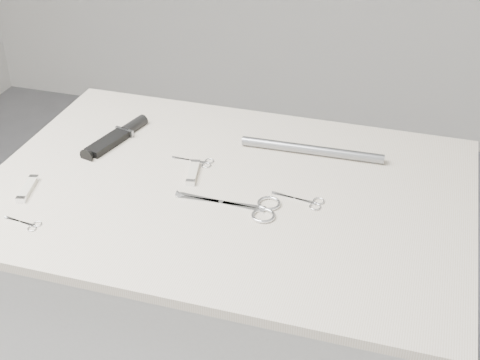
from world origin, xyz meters
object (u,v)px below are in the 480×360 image
(embroidery_scissors_b, at_px, (199,162))
(pocket_knife_a, at_px, (28,189))
(tiny_scissors, at_px, (27,224))
(sheathed_knife, at_px, (120,135))
(plinth, at_px, (229,346))
(large_shears, at_px, (250,207))
(metal_rail, at_px, (312,150))
(embroidery_scissors_a, at_px, (306,201))
(pocket_knife_b, at_px, (193,172))

(embroidery_scissors_b, bearing_deg, pocket_knife_a, -144.74)
(tiny_scissors, xyz_separation_m, sheathed_knife, (0.02, 0.36, 0.01))
(plinth, bearing_deg, large_shears, -42.30)
(large_shears, bearing_deg, metal_rail, 72.83)
(plinth, relative_size, embroidery_scissors_b, 9.77)
(embroidery_scissors_a, distance_m, pocket_knife_a, 0.57)
(pocket_knife_a, relative_size, pocket_knife_b, 1.01)
(pocket_knife_a, distance_m, pocket_knife_b, 0.34)
(pocket_knife_a, distance_m, metal_rail, 0.62)
(metal_rail, bearing_deg, plinth, -127.89)
(tiny_scissors, bearing_deg, large_shears, 31.31)
(large_shears, bearing_deg, embroidery_scissors_a, 27.14)
(metal_rail, bearing_deg, sheathed_knife, -172.72)
(large_shears, bearing_deg, embroidery_scissors_b, 138.80)
(embroidery_scissors_b, relative_size, sheathed_knife, 0.48)
(pocket_knife_b, bearing_deg, embroidery_scissors_b, -5.41)
(tiny_scissors, relative_size, sheathed_knife, 0.41)
(large_shears, relative_size, embroidery_scissors_a, 1.93)
(plinth, distance_m, sheathed_knife, 0.58)
(embroidery_scissors_a, xyz_separation_m, pocket_knife_b, (-0.25, 0.03, 0.00))
(large_shears, xyz_separation_m, embroidery_scissors_a, (0.10, 0.05, -0.00))
(large_shears, xyz_separation_m, sheathed_knife, (-0.37, 0.19, 0.00))
(plinth, xyz_separation_m, large_shears, (0.07, -0.06, 0.47))
(large_shears, height_order, metal_rail, metal_rail)
(embroidery_scissors_b, xyz_separation_m, sheathed_knife, (-0.21, 0.05, 0.01))
(metal_rail, bearing_deg, tiny_scissors, -138.17)
(large_shears, height_order, embroidery_scissors_a, large_shears)
(plinth, bearing_deg, pocket_knife_a, -160.87)
(plinth, xyz_separation_m, tiny_scissors, (-0.33, -0.24, 0.47))
(large_shears, relative_size, pocket_knife_b, 2.27)
(sheathed_knife, xyz_separation_m, metal_rail, (0.44, 0.06, 0.00))
(embroidery_scissors_b, relative_size, metal_rail, 0.29)
(embroidery_scissors_b, bearing_deg, sheathed_knife, 166.95)
(large_shears, height_order, embroidery_scissors_b, large_shears)
(large_shears, height_order, tiny_scissors, large_shears)
(large_shears, xyz_separation_m, pocket_knife_a, (-0.45, -0.07, 0.00))
(tiny_scissors, xyz_separation_m, pocket_knife_a, (-0.06, 0.10, 0.00))
(metal_rail, bearing_deg, pocket_knife_b, -144.65)
(large_shears, height_order, sheathed_knife, sheathed_knife)
(sheathed_knife, height_order, pocket_knife_a, sheathed_knife)
(embroidery_scissors_a, xyz_separation_m, tiny_scissors, (-0.50, -0.23, -0.00))
(tiny_scissors, height_order, sheathed_knife, sheathed_knife)
(embroidery_scissors_a, bearing_deg, metal_rail, 106.33)
(large_shears, distance_m, pocket_knife_b, 0.17)
(plinth, height_order, pocket_knife_a, pocket_knife_a)
(pocket_knife_b, bearing_deg, embroidery_scissors_a, -108.61)
(embroidery_scissors_a, bearing_deg, sheathed_knife, 172.08)
(embroidery_scissors_a, distance_m, embroidery_scissors_b, 0.27)
(pocket_knife_a, xyz_separation_m, metal_rail, (0.53, 0.32, 0.01))
(tiny_scissors, bearing_deg, pocket_knife_a, 127.91)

